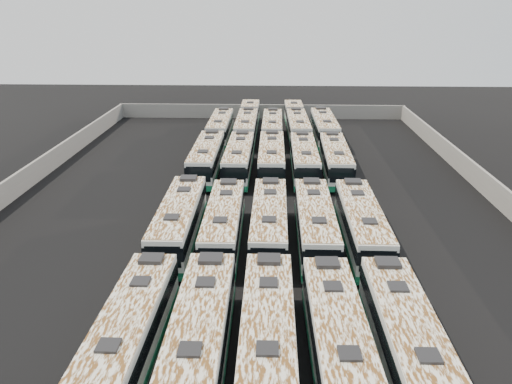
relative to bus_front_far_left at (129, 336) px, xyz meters
The scene contains 22 objects.
ground 22.53m from the bus_front_far_left, 76.89° to the left, with size 140.00×140.00×0.00m, color black.
perimeter_wall 22.47m from the bus_front_far_left, 76.89° to the left, with size 45.20×73.20×2.20m.
bus_front_far_left is the anchor object (origin of this frame).
bus_front_left 3.57m from the bus_front_far_left, ahead, with size 2.76×12.64×3.56m.
bus_front_center 6.91m from the bus_front_far_left, ahead, with size 2.66×12.48×3.52m.
bus_front_right 10.37m from the bus_front_far_left, ahead, with size 2.88×12.38×3.47m.
bus_front_far_right 13.72m from the bus_front_far_left, ahead, with size 2.71×12.54×3.53m.
bus_midfront_far_left 13.81m from the bus_front_far_left, 89.84° to the left, with size 2.86×12.66×3.56m.
bus_midfront_left 14.08m from the bus_front_far_left, 75.91° to the left, with size 2.68×12.12×3.41m.
bus_midfront_center 15.41m from the bus_front_far_left, 63.58° to the left, with size 2.68×12.28×3.46m.
bus_midfront_right 17.14m from the bus_front_far_left, 53.12° to the left, with size 2.66×12.41×3.50m.
bus_midfront_far_right 19.38m from the bus_front_far_left, 44.90° to the left, with size 2.67×12.43×3.50m.
bus_midback_far_left 30.19m from the bus_front_far_left, 89.95° to the left, with size 2.70×12.59×3.55m.
bus_midback_left 30.32m from the bus_front_far_left, 83.45° to the left, with size 2.75×12.42×3.49m.
bus_midback_center 30.97m from the bus_front_far_left, 77.08° to the left, with size 2.66×12.57×3.54m.
bus_midback_right 31.96m from the bus_front_far_left, 71.05° to the left, with size 2.60×12.27×3.46m.
bus_midback_far_right 33.28m from the bus_front_far_left, 65.70° to the left, with size 2.82×12.28×3.45m.
bus_back_far_left 44.21m from the bus_front_far_left, 89.95° to the left, with size 2.58×12.13×3.42m.
bus_back_left 47.42m from the bus_front_far_left, 85.73° to the left, with size 2.70×19.19×3.48m.
bus_back_center 44.71m from the bus_front_far_left, 81.07° to the left, with size 2.64×12.10×3.40m.
bus_back_right 48.65m from the bus_front_far_left, 77.79° to the left, with size 3.05×19.03×3.44m.
bus_back_far_right 46.31m from the bus_front_far_left, 72.68° to the left, with size 2.83×12.68×3.57m.
Camera 1 is at (1.96, -42.25, 17.28)m, focal length 35.00 mm.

